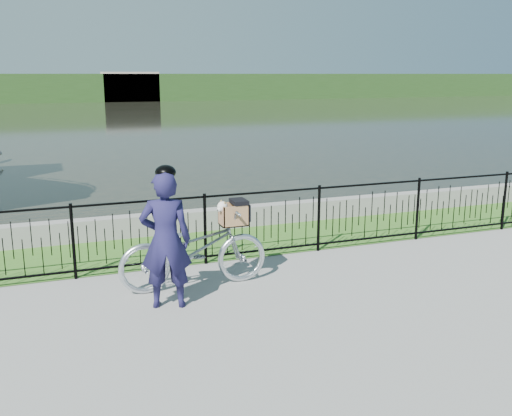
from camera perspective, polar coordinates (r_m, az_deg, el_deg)
name	(u,v)px	position (r m, az deg, el deg)	size (l,w,h in m)	color
ground	(305,290)	(8.14, 4.88, -8.19)	(120.00, 120.00, 0.00)	gray
grass_strip	(244,241)	(10.42, -1.18, -3.28)	(60.00, 2.00, 0.01)	#386720
water	(96,119)	(40.09, -15.73, 8.52)	(120.00, 120.00, 0.00)	#26271D
quay_wall	(228,218)	(11.29, -2.85, -0.97)	(60.00, 0.30, 0.40)	gray
fence	(264,224)	(9.37, 0.81, -1.57)	(14.00, 0.06, 1.15)	black
far_treeline	(73,88)	(66.94, -17.84, 11.38)	(120.00, 6.00, 3.00)	#25461B
far_building_right	(130,87)	(66.01, -12.47, 11.76)	(6.00, 3.00, 3.20)	#A99A88
bicycle_rig	(195,249)	(8.11, -6.16, -4.06)	(2.13, 0.74, 1.25)	silver
cyclist	(166,239)	(7.39, -9.03, -3.03)	(0.74, 0.58, 1.87)	#19163D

